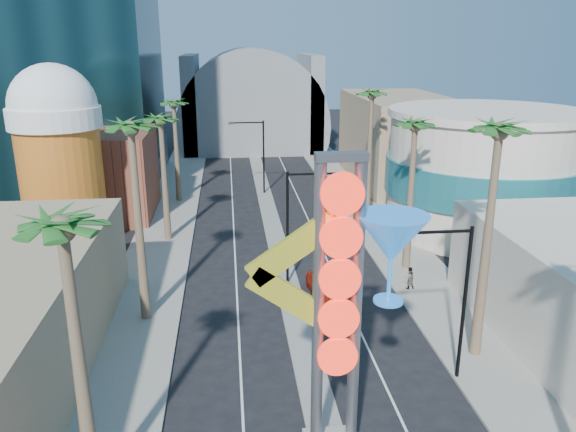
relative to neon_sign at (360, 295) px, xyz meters
The scene contains 21 objects.
sidewalk_west 34.43m from the neon_sign, 107.85° to the left, with size 5.00×100.00×0.15m, color gray.
sidewalk_east 33.97m from the neon_sign, 74.84° to the left, with size 5.00×100.00×0.15m, color gray.
median 35.79m from the neon_sign, 91.33° to the left, with size 1.60×84.00×0.15m, color gray.
brick_filler_west 39.01m from the neon_sign, 115.64° to the left, with size 10.00×10.00×8.00m, color brown.
filler_east 47.58m from the neon_sign, 71.37° to the left, with size 10.00×20.00×10.00m, color tan.
beer_mug 32.39m from the neon_sign, 123.38° to the left, with size 7.00×7.00×14.50m.
turquoise_building 32.10m from the neon_sign, 57.56° to the left, with size 16.60×16.60×10.60m.
canopy 69.11m from the neon_sign, 90.68° to the left, with size 22.00×16.00×22.00m.
neon_sign is the anchor object (origin of this frame).
streetlight_0 17.21m from the neon_sign, 90.90° to the left, with size 3.79×0.25×8.00m.
streetlight_1 41.13m from the neon_sign, 91.90° to the left, with size 3.79×0.25×8.00m.
streetlight_2 8.15m from the neon_sign, 40.46° to the left, with size 3.45×0.25×8.00m.
palm_0 10.21m from the neon_sign, behind, with size 2.40×2.40×11.70m.
palm_1 16.70m from the neon_sign, 126.98° to the left, with size 2.40×2.40×12.70m.
palm_2 28.85m from the neon_sign, 109.95° to the left, with size 2.40×2.40×11.20m.
palm_3 40.31m from the neon_sign, 104.11° to the left, with size 2.40×2.40×11.20m.
palm_5 11.50m from the neon_sign, 40.70° to the left, with size 2.40×2.40×13.20m.
palm_6 20.89m from the neon_sign, 66.74° to the left, with size 2.40×2.40×11.70m.
palm_7 32.29m from the neon_sign, 75.23° to the left, with size 2.40×2.40×12.70m.
red_pickup 16.27m from the neon_sign, 83.72° to the left, with size 2.35×5.10×1.42m, color #AC210D.
pedestrian_b 18.10m from the neon_sign, 64.84° to the left, with size 0.74×0.58×1.52m, color gray.
Camera 1 is at (-3.76, -15.18, 16.15)m, focal length 35.00 mm.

